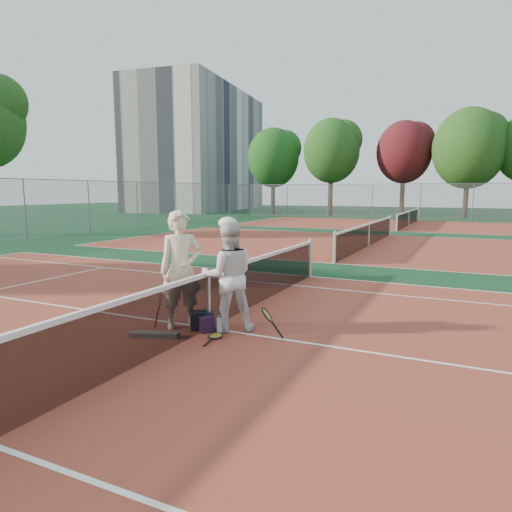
# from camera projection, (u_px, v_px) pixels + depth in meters

# --- Properties ---
(ground) EXTENTS (130.00, 130.00, 0.00)m
(ground) POSITION_uv_depth(u_px,v_px,m) (209.00, 328.00, 8.09)
(ground) COLOR #0E351B
(ground) RESTS_ON ground
(court_main) EXTENTS (23.77, 10.97, 0.01)m
(court_main) POSITION_uv_depth(u_px,v_px,m) (209.00, 328.00, 8.09)
(court_main) COLOR maroon
(court_main) RESTS_ON ground
(court_far_a) EXTENTS (23.77, 10.97, 0.01)m
(court_far_a) POSITION_uv_depth(u_px,v_px,m) (368.00, 246.00, 20.15)
(court_far_a) COLOR maroon
(court_far_a) RESTS_ON ground
(court_far_b) EXTENTS (23.77, 10.97, 0.01)m
(court_far_b) POSITION_uv_depth(u_px,v_px,m) (409.00, 225.00, 32.21)
(court_far_b) COLOR maroon
(court_far_b) RESTS_ON ground
(net_main) EXTENTS (0.10, 10.98, 1.02)m
(net_main) POSITION_uv_depth(u_px,v_px,m) (209.00, 300.00, 8.01)
(net_main) COLOR black
(net_main) RESTS_ON ground
(net_far_a) EXTENTS (0.10, 10.98, 1.02)m
(net_far_a) POSITION_uv_depth(u_px,v_px,m) (369.00, 234.00, 20.07)
(net_far_a) COLOR black
(net_far_a) RESTS_ON ground
(net_far_b) EXTENTS (0.10, 10.98, 1.02)m
(net_far_b) POSITION_uv_depth(u_px,v_px,m) (409.00, 218.00, 32.13)
(net_far_b) COLOR black
(net_far_b) RESTS_ON ground
(fence_back) EXTENTS (32.00, 0.06, 3.00)m
(fence_back) POSITION_uv_depth(u_px,v_px,m) (420.00, 202.00, 38.25)
(fence_back) COLOR slate
(fence_back) RESTS_ON ground
(apartment_block) EXTENTS (12.96, 23.18, 15.00)m
(apartment_block) POSITION_uv_depth(u_px,v_px,m) (200.00, 151.00, 58.26)
(apartment_block) COLOR beige
(apartment_block) RESTS_ON ground
(player_a) EXTENTS (0.89, 0.89, 2.08)m
(player_a) POSITION_uv_depth(u_px,v_px,m) (181.00, 270.00, 8.04)
(player_a) COLOR beige
(player_a) RESTS_ON ground
(player_b) EXTENTS (1.18, 1.13, 1.92)m
(player_b) POSITION_uv_depth(u_px,v_px,m) (228.00, 276.00, 7.88)
(player_b) COLOR silver
(player_b) RESTS_ON ground
(racket_red) EXTENTS (0.29, 0.31, 0.59)m
(racket_red) POSITION_uv_depth(u_px,v_px,m) (160.00, 311.00, 8.10)
(racket_red) COLOR maroon
(racket_red) RESTS_ON ground
(racket_black_held) EXTENTS (0.42, 0.34, 0.51)m
(racket_black_held) POSITION_uv_depth(u_px,v_px,m) (267.00, 323.00, 7.55)
(racket_black_held) COLOR black
(racket_black_held) RESTS_ON ground
(racket_spare) EXTENTS (0.34, 0.63, 0.06)m
(racket_spare) POSITION_uv_depth(u_px,v_px,m) (216.00, 336.00, 7.56)
(racket_spare) COLOR black
(racket_spare) RESTS_ON ground
(sports_bag_navy) EXTENTS (0.48, 0.46, 0.31)m
(sports_bag_navy) POSITION_uv_depth(u_px,v_px,m) (201.00, 320.00, 8.05)
(sports_bag_navy) COLOR black
(sports_bag_navy) RESTS_ON ground
(sports_bag_purple) EXTENTS (0.41, 0.39, 0.27)m
(sports_bag_purple) POSITION_uv_depth(u_px,v_px,m) (205.00, 323.00, 7.94)
(sports_bag_purple) COLOR black
(sports_bag_purple) RESTS_ON ground
(net_cover_canvas) EXTENTS (0.83, 0.46, 0.09)m
(net_cover_canvas) POSITION_uv_depth(u_px,v_px,m) (155.00, 335.00, 7.60)
(net_cover_canvas) COLOR #5E5955
(net_cover_canvas) RESTS_ON ground
(water_bottle) EXTENTS (0.09, 0.09, 0.30)m
(water_bottle) POSITION_uv_depth(u_px,v_px,m) (219.00, 326.00, 7.70)
(water_bottle) COLOR #C9E4FF
(water_bottle) RESTS_ON ground
(tree_back_0) EXTENTS (5.29, 5.29, 8.83)m
(tree_back_0) POSITION_uv_depth(u_px,v_px,m) (273.00, 158.00, 46.99)
(tree_back_0) COLOR #382314
(tree_back_0) RESTS_ON ground
(tree_back_1) EXTENTS (5.37, 5.37, 9.32)m
(tree_back_1) POSITION_uv_depth(u_px,v_px,m) (331.00, 151.00, 43.92)
(tree_back_1) COLOR #382314
(tree_back_1) RESTS_ON ground
(tree_back_maroon) EXTENTS (5.04, 5.04, 8.88)m
(tree_back_maroon) POSITION_uv_depth(u_px,v_px,m) (404.00, 152.00, 42.40)
(tree_back_maroon) COLOR #382314
(tree_back_maroon) RESTS_ON ground
(tree_back_3) EXTENTS (5.99, 5.99, 9.45)m
(tree_back_3) POSITION_uv_depth(u_px,v_px,m) (469.00, 148.00, 38.91)
(tree_back_3) COLOR #382314
(tree_back_3) RESTS_ON ground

